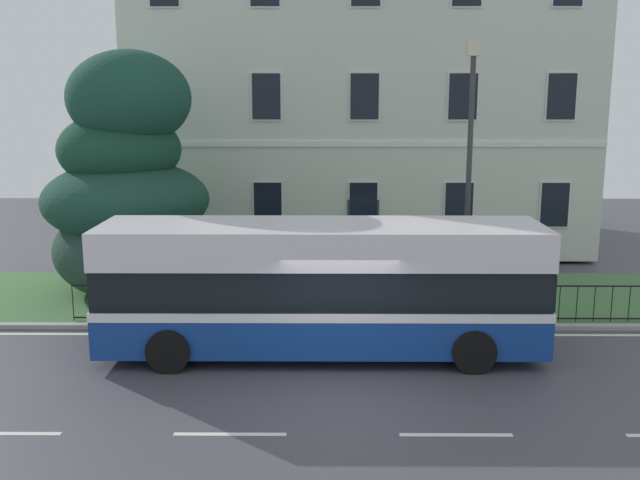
{
  "coord_description": "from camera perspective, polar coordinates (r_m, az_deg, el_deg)",
  "views": [
    {
      "loc": [
        -0.33,
        -13.7,
        5.89
      ],
      "look_at": [
        -0.44,
        4.02,
        2.35
      ],
      "focal_mm": 40.77,
      "sensor_mm": 36.0,
      "label": 1
    }
  ],
  "objects": [
    {
      "name": "street_lamp_post",
      "position": [
        19.45,
        11.64,
        6.01
      ],
      "size": [
        0.36,
        0.24,
        7.11
      ],
      "color": "#333338",
      "rests_on": "ground_plane"
    },
    {
      "name": "litter_bin",
      "position": [
        19.23,
        -4.48,
        -4.5
      ],
      "size": [
        0.45,
        0.45,
        1.08
      ],
      "color": "black",
      "rests_on": "ground_plane"
    },
    {
      "name": "ground_plane",
      "position": [
        15.88,
        1.56,
        -10.52
      ],
      "size": [
        60.0,
        56.0,
        0.18
      ],
      "color": "#45454C"
    },
    {
      "name": "single_decker_bus",
      "position": [
        16.58,
        0.13,
        -3.66
      ],
      "size": [
        10.03,
        2.66,
        3.05
      ],
      "rotation": [
        0.0,
        0.0,
        0.0
      ],
      "color": "navy",
      "rests_on": "ground_plane"
    },
    {
      "name": "iron_verge_railing",
      "position": [
        18.9,
        4.45,
        -4.91
      ],
      "size": [
        15.79,
        0.04,
        0.97
      ],
      "color": "black",
      "rests_on": "ground_plane"
    },
    {
      "name": "evergreen_tree",
      "position": [
        22.19,
        -14.63,
        3.49
      ],
      "size": [
        5.2,
        5.03,
        7.32
      ],
      "color": "#423328",
      "rests_on": "ground_plane"
    },
    {
      "name": "georgian_townhouse",
      "position": [
        29.86,
        3.04,
        14.01
      ],
      "size": [
        16.96,
        9.72,
        14.28
      ],
      "color": "silver",
      "rests_on": "ground_plane"
    }
  ]
}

